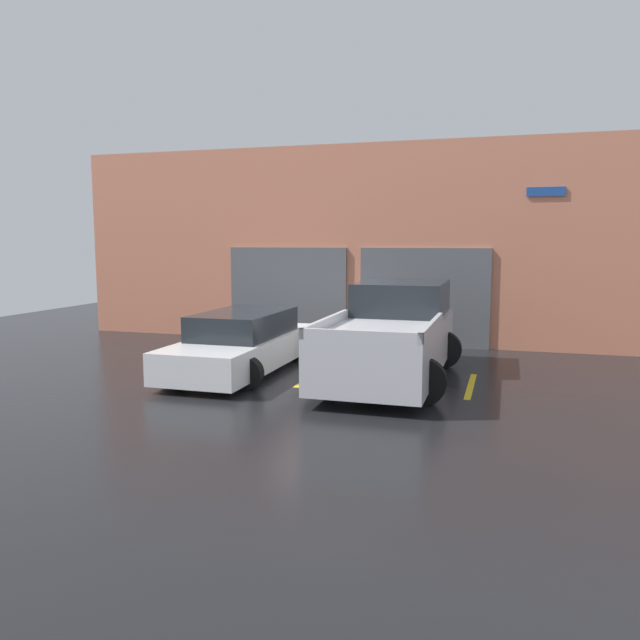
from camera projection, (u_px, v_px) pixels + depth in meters
The scene contains 7 objects.
ground_plane at pixel (330, 364), 14.10m from camera, with size 28.00×28.00×0.00m, color black.
shophouse_building at pixel (364, 246), 16.89m from camera, with size 16.68×0.68×5.32m.
pickup_truck at pixel (392, 335), 12.57m from camera, with size 2.57×5.27×1.88m.
sedan_white at pixel (242, 343), 13.26m from camera, with size 2.13×4.79×1.27m.
parking_stripe_far_left at pixel (176, 367), 13.76m from camera, with size 0.12×2.20×0.01m, color gold.
parking_stripe_left at pixel (313, 376), 12.85m from camera, with size 0.12×2.20×0.01m, color gold.
parking_stripe_centre at pixel (471, 386), 11.94m from camera, with size 0.12×2.20×0.01m, color gold.
Camera 1 is at (3.79, -13.33, 2.76)m, focal length 35.00 mm.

